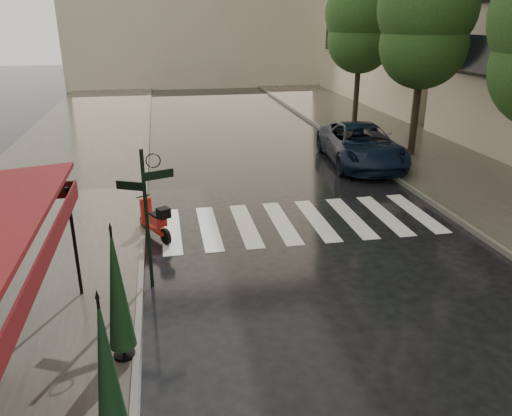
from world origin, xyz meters
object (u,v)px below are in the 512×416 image
object	(u,v)px
parasol_front	(107,369)
parasol_back	(117,289)
scooter	(155,221)
parked_car	(361,145)

from	to	relation	value
parasol_front	parasol_back	bearing A→B (deg)	90.00
scooter	parasol_front	bearing A→B (deg)	-122.63
scooter	parasol_front	xyz separation A→B (m)	(-0.55, -7.09, 0.90)
parasol_front	parasol_back	world-z (taller)	parasol_back
scooter	parked_car	distance (m)	10.01
parasol_front	parasol_back	xyz separation A→B (m)	(-0.00, 1.96, 0.03)
scooter	parked_car	xyz separation A→B (m)	(8.10, 5.87, 0.30)
parasol_back	parasol_front	bearing A→B (deg)	-90.00
parked_car	parasol_front	xyz separation A→B (m)	(-8.65, -12.96, 0.61)
parked_car	parasol_back	distance (m)	14.01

